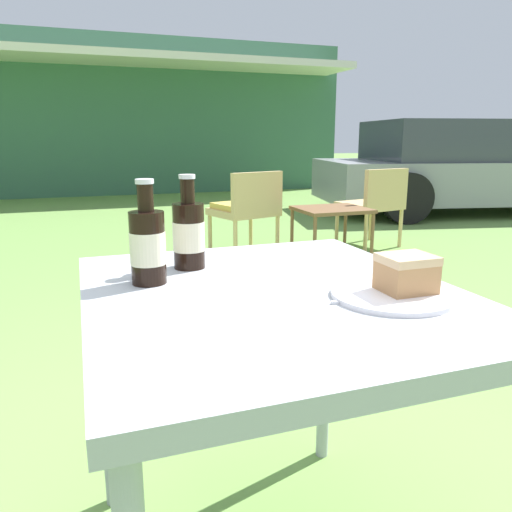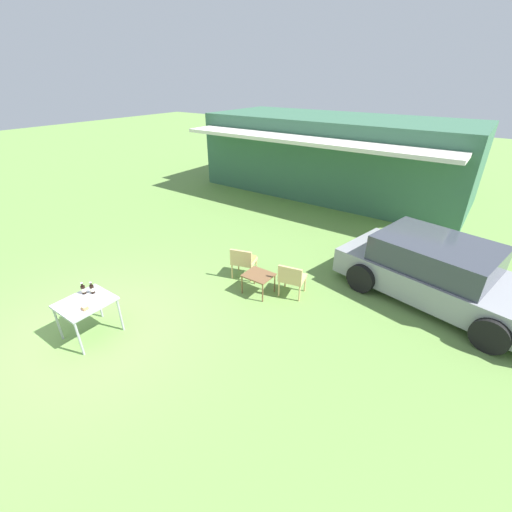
% 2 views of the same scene
% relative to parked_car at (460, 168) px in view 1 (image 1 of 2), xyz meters
% --- Properties ---
extents(cabin_building, '(9.83, 5.15, 2.84)m').
position_rel_parked_car_xyz_m(cabin_building, '(-4.93, 5.71, 0.81)').
color(cabin_building, '#38664C').
rests_on(cabin_building, ground_plane).
extents(parked_car, '(4.32, 2.65, 1.28)m').
position_rel_parked_car_xyz_m(parked_car, '(0.00, 0.00, 0.00)').
color(parked_car, gray).
rests_on(parked_car, ground_plane).
extents(wicker_chair_cushioned, '(0.62, 0.60, 0.76)m').
position_rel_parked_car_xyz_m(wicker_chair_cushioned, '(-3.78, -1.68, -0.17)').
color(wicker_chair_cushioned, tan).
rests_on(wicker_chair_cushioned, ground_plane).
extents(wicker_chair_plain, '(0.60, 0.56, 0.76)m').
position_rel_parked_car_xyz_m(wicker_chair_plain, '(-2.49, -1.70, -0.17)').
color(wicker_chair_plain, tan).
rests_on(wicker_chair_plain, ground_plane).
extents(garden_side_table, '(0.59, 0.51, 0.46)m').
position_rel_parked_car_xyz_m(garden_side_table, '(-3.12, -2.02, -0.21)').
color(garden_side_table, brown).
rests_on(garden_side_table, ground_plane).
extents(patio_table, '(0.76, 0.87, 0.73)m').
position_rel_parked_car_xyz_m(patio_table, '(-4.80, -4.89, 0.04)').
color(patio_table, '#9EA3A8').
rests_on(patio_table, ground_plane).
extents(cake_on_plate, '(0.24, 0.24, 0.08)m').
position_rel_parked_car_xyz_m(cake_on_plate, '(-4.58, -5.02, 0.14)').
color(cake_on_plate, white).
rests_on(cake_on_plate, patio_table).
extents(cola_bottle_near, '(0.08, 0.08, 0.23)m').
position_rel_parked_car_xyz_m(cola_bottle_near, '(-4.93, -4.66, 0.20)').
color(cola_bottle_near, black).
rests_on(cola_bottle_near, patio_table).
extents(cola_bottle_far, '(0.08, 0.08, 0.23)m').
position_rel_parked_car_xyz_m(cola_bottle_far, '(-5.04, -4.76, 0.20)').
color(cola_bottle_far, black).
rests_on(cola_bottle_far, patio_table).
extents(fork, '(0.18, 0.02, 0.01)m').
position_rel_parked_car_xyz_m(fork, '(-4.64, -5.03, 0.12)').
color(fork, silver).
rests_on(fork, patio_table).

